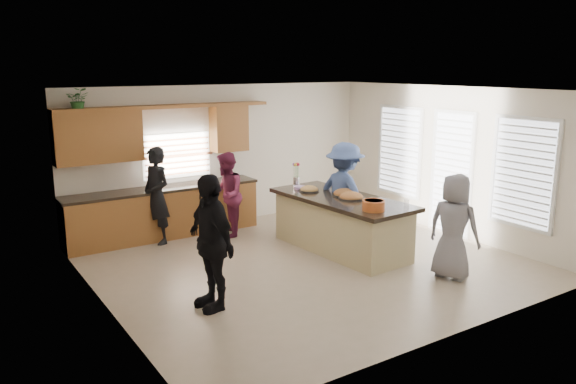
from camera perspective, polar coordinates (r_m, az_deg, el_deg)
floor at (r=9.27m, az=2.07°, el=-7.24°), size 6.50×6.50×0.00m
room_shell at (r=8.81m, az=2.16°, el=4.46°), size 6.52×6.02×2.81m
back_cabinetry at (r=10.71m, az=-12.90°, el=0.26°), size 4.08×0.66×2.46m
right_wall_glazing at (r=10.96m, az=16.45°, el=2.63°), size 0.06×4.00×2.25m
island at (r=9.82m, az=5.41°, el=-3.36°), size 1.32×2.77×0.95m
platter_front at (r=9.60m, az=6.46°, el=-0.53°), size 0.45×0.45×0.18m
platter_mid at (r=9.84m, az=5.83°, el=-0.19°), size 0.46×0.46×0.18m
platter_back at (r=10.12m, az=2.16°, el=0.24°), size 0.36×0.36×0.15m
salad_bowl at (r=8.86m, az=8.69°, el=-1.30°), size 0.35×0.35×0.16m
clear_cup at (r=9.23m, az=11.95°, el=-1.09°), size 0.09×0.09×0.11m
plate_stack at (r=10.31m, az=1.25°, el=0.45°), size 0.23×0.23×0.05m
flower_vase at (r=10.54m, az=0.85°, el=1.89°), size 0.14×0.14×0.44m
potted_plant at (r=10.20m, az=-20.53°, el=8.77°), size 0.45×0.42×0.40m
woman_left_back at (r=10.35m, az=-13.23°, el=-0.36°), size 0.58×0.73×1.76m
woman_left_mid at (r=10.54m, az=-6.29°, el=-0.30°), size 0.90×0.98×1.61m
woman_left_front at (r=7.43m, az=-7.87°, el=-5.06°), size 0.48×1.08×1.82m
woman_right_back at (r=10.11m, az=5.76°, el=-0.15°), size 0.86×1.28×1.84m
woman_right_front at (r=8.78m, az=16.49°, el=-3.39°), size 0.73×0.91×1.61m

